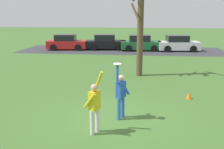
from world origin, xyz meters
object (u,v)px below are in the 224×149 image
Objects in this scene: parked_car_white at (178,44)px; field_cone_orange at (189,95)px; parked_car_red at (67,43)px; parked_car_black at (106,43)px; parked_car_green at (140,43)px; frisbee_disc at (117,64)px; person_defender at (94,104)px; bare_tree_tall at (140,21)px; person_catcher at (121,93)px.

parked_car_white is 15.68m from field_cone_orange.
parked_car_red is 4.15m from parked_car_black.
parked_car_red is 1.00× the size of parked_car_green.
person_defender is at bearing -119.08° from frisbee_disc.
person_defender reaches higher than parked_car_black.
parked_car_red and parked_car_black have the same top height.
parked_car_red is at bearing 123.54° from field_cone_orange.
parked_car_green is (0.61, 18.33, -1.37)m from frisbee_disc.
parked_car_white reaches higher than field_cone_orange.
frisbee_disc reaches higher than parked_car_black.
parked_car_black is (-3.01, 18.64, -1.37)m from frisbee_disc.
parked_car_white is 12.20m from bare_tree_tall.
field_cone_orange is (3.00, 2.81, -1.93)m from frisbee_disc.
frisbee_disc is at bearing -109.60° from parked_car_white.
parked_car_black and parked_car_green have the same top height.
field_cone_orange is (6.02, -15.82, -0.57)m from parked_car_black.
person_defender is 8.65m from bare_tree_tall.
bare_tree_tall is 5.82m from field_cone_orange.
parked_car_red is 18.35m from field_cone_orange.
person_defender is 0.48× the size of parked_car_red.
field_cone_orange is (3.63, 3.93, -0.82)m from person_defender.
person_catcher is at bearing -74.04° from parked_car_red.
bare_tree_tall is (0.67, 7.11, 1.23)m from frisbee_disc.
bare_tree_tall is (1.29, 8.23, 2.34)m from person_defender.
parked_car_green is 11.52m from bare_tree_tall.
frisbee_disc is at bearing -136.89° from field_cone_orange.
person_catcher reaches higher than parked_car_red.
person_defender reaches higher than field_cone_orange.
person_catcher is 0.49× the size of parked_car_green.
parked_car_white is (7.45, -0.22, 0.00)m from parked_car_black.
parked_car_black is at bearing 172.27° from parked_car_white.
parked_car_black is 3.64m from parked_car_green.
frisbee_disc is at bearing -95.37° from bare_tree_tall.
field_cone_orange is (10.13, -15.28, -0.57)m from parked_car_red.
field_cone_orange is (-1.43, -15.60, -0.57)m from parked_car_white.
parked_car_black is (-2.39, 19.75, -0.25)m from person_defender.
person_catcher is 0.33× the size of bare_tree_tall.
parked_car_white is at bearing 14.56° from person_defender.
parked_car_green is (1.23, 19.45, -0.25)m from person_defender.
person_catcher is 0.49× the size of parked_car_red.
person_catcher is 3.99m from field_cone_orange.
parked_car_red is at bearing 175.69° from parked_car_green.
frisbee_disc is at bearing -74.55° from parked_car_red.
frisbee_disc is 0.04× the size of bare_tree_tall.
parked_car_red is 11.57m from parked_car_white.
frisbee_disc is 0.06× the size of parked_car_red.
parked_car_black is at bearing 110.82° from field_cone_orange.
parked_car_black is at bearing 35.99° from person_defender.
field_cone_orange is at bearing 43.11° from frisbee_disc.
person_catcher is 0.49× the size of parked_car_white.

